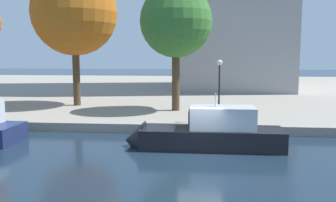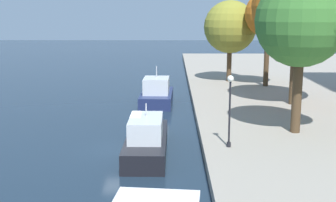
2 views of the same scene
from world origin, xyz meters
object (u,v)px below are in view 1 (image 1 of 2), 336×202
Objects in this scene: motor_yacht_1 at (203,137)px; tree_1 at (76,12)px; tree_5 at (177,21)px; lamp_post at (219,84)px.

tree_1 is at bearing -46.75° from motor_yacht_1.
tree_5 is at bearing -12.71° from tree_1.
lamp_post is at bearing -102.35° from motor_yacht_1.
lamp_post is 0.35× the size of tree_1.
tree_5 is (-3.37, 5.36, 4.88)m from lamp_post.
tree_1 reaches higher than motor_yacht_1.
tree_1 reaches higher than lamp_post.
motor_yacht_1 is 5.89m from lamp_post.
motor_yacht_1 is at bearing -46.94° from tree_1.
motor_yacht_1 is at bearing -77.94° from tree_5.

